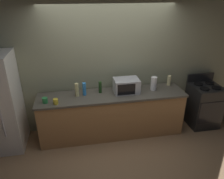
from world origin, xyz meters
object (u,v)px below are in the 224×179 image
(paper_towel_roll, at_px, (154,84))
(mug_yellow, at_px, (56,101))
(bottle_hand_soap, at_px, (169,81))
(bottle_vinegar, at_px, (77,90))
(stove_range, at_px, (203,105))
(mug_green, at_px, (45,100))
(bottle_wine, at_px, (100,87))
(bottle_spray_cleaner, at_px, (84,89))
(microwave, at_px, (126,86))

(paper_towel_roll, xyz_separation_m, mug_yellow, (-1.88, -0.25, -0.08))
(bottle_hand_soap, distance_m, bottle_vinegar, 1.90)
(stove_range, relative_size, mug_green, 10.80)
(bottle_vinegar, xyz_separation_m, mug_yellow, (-0.38, -0.24, -0.08))
(bottle_hand_soap, distance_m, bottle_wine, 1.45)
(bottle_vinegar, height_order, mug_green, bottle_vinegar)
(bottle_spray_cleaner, distance_m, bottle_vinegar, 0.14)
(bottle_wine, relative_size, bottle_vinegar, 0.86)
(bottle_wine, bearing_deg, bottle_vinegar, -170.70)
(bottle_spray_cleaner, relative_size, mug_green, 2.49)
(mug_green, height_order, mug_yellow, same)
(microwave, relative_size, bottle_vinegar, 1.85)
(bottle_hand_soap, xyz_separation_m, bottle_wine, (-1.45, -0.09, 0.01))
(paper_towel_roll, xyz_separation_m, bottle_wine, (-1.06, 0.07, -0.02))
(microwave, bearing_deg, bottle_vinegar, -179.74)
(bottle_spray_cleaner, bearing_deg, microwave, -1.23)
(bottle_vinegar, bearing_deg, mug_yellow, -147.44)
(bottle_spray_cleaner, bearing_deg, bottle_wine, 9.50)
(bottle_hand_soap, bearing_deg, bottle_vinegar, -175.16)
(stove_range, height_order, bottle_spray_cleaner, bottle_spray_cleaner)
(bottle_hand_soap, relative_size, bottle_spray_cleaner, 0.84)
(microwave, distance_m, mug_yellow, 1.35)
(bottle_vinegar, bearing_deg, bottle_wine, 9.30)
(bottle_spray_cleaner, height_order, mug_green, bottle_spray_cleaner)
(stove_range, height_order, bottle_vinegar, bottle_vinegar)
(mug_green, bearing_deg, paper_towel_roll, 4.62)
(bottle_spray_cleaner, bearing_deg, mug_yellow, -152.98)
(paper_towel_roll, distance_m, bottle_hand_soap, 0.42)
(bottle_spray_cleaner, xyz_separation_m, mug_yellow, (-0.52, -0.27, -0.07))
(microwave, relative_size, bottle_hand_soap, 2.29)
(bottle_hand_soap, distance_m, mug_green, 2.49)
(bottle_wine, relative_size, mug_yellow, 2.22)
(stove_range, distance_m, bottle_hand_soap, 0.96)
(microwave, distance_m, bottle_wine, 0.51)
(bottle_spray_cleaner, distance_m, bottle_wine, 0.31)
(bottle_spray_cleaner, bearing_deg, paper_towel_roll, -0.63)
(microwave, relative_size, mug_yellow, 4.77)
(bottle_hand_soap, distance_m, bottle_spray_cleaner, 1.76)
(mug_yellow, bearing_deg, bottle_vinegar, 32.56)
(bottle_spray_cleaner, distance_m, mug_green, 0.74)
(microwave, xyz_separation_m, bottle_vinegar, (-0.95, -0.00, -0.01))
(bottle_spray_cleaner, xyz_separation_m, bottle_vinegar, (-0.14, -0.02, 0.01))
(microwave, relative_size, bottle_spray_cleaner, 1.93)
(mug_yellow, bearing_deg, bottle_wine, 20.95)
(bottle_hand_soap, relative_size, mug_yellow, 2.08)
(mug_green, relative_size, mug_yellow, 0.99)
(bottle_hand_soap, bearing_deg, mug_green, -172.57)
(stove_range, height_order, microwave, microwave)
(bottle_wine, height_order, mug_yellow, bottle_wine)
(stove_range, relative_size, bottle_spray_cleaner, 4.34)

